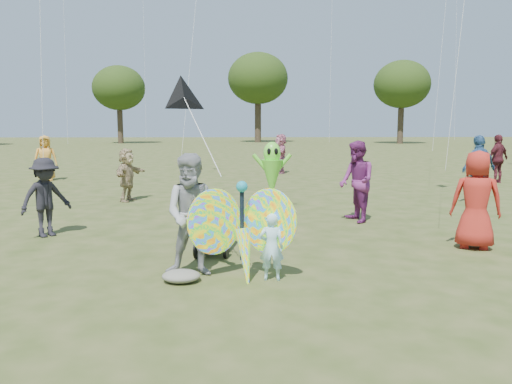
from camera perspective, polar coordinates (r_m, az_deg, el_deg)
ground at (r=6.78m, az=2.19°, el=-10.97°), size 160.00×160.00×0.00m
child_girl at (r=7.01m, az=1.79°, el=-6.28°), size 0.37×0.26×0.96m
adult_man at (r=7.22m, az=-7.15°, el=-2.61°), size 0.91×0.74×1.77m
grey_bag at (r=7.10m, az=-8.55°, el=-9.47°), size 0.53×0.44×0.17m
crowd_a at (r=9.52m, az=23.87°, el=-0.82°), size 0.99×0.82×1.73m
crowd_b at (r=10.48m, az=-22.92°, el=-0.58°), size 1.10×1.12×1.54m
crowd_c at (r=15.13m, az=24.09°, el=2.39°), size 1.20×0.80×1.89m
crowd_d at (r=14.63m, az=-14.51°, el=1.93°), size 0.85×1.47×1.51m
crowd_e at (r=11.32m, az=11.42°, el=1.17°), size 0.85×1.00×1.82m
crowd_g at (r=21.01m, az=-22.93°, el=3.59°), size 0.99×0.80×1.76m
crowd_h at (r=20.66m, az=25.91°, el=3.43°), size 1.14×0.89×1.81m
crowd_j at (r=22.31m, az=2.85°, el=4.40°), size 0.52×1.63×1.76m
jogging_stroller at (r=8.51m, az=-5.00°, el=-2.87°), size 0.61×1.10×1.09m
butterfly_kite at (r=6.98m, az=-1.48°, el=-4.67°), size 1.74×0.75×1.60m
delta_kite_rig at (r=9.00m, az=-8.23°, el=10.62°), size 1.16×2.09×1.64m
alien_kite at (r=12.81m, az=1.84°, el=2.33°), size 1.12×0.69×1.74m
tree_line at (r=51.78m, az=2.58°, el=12.92°), size 91.78×33.60×10.79m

